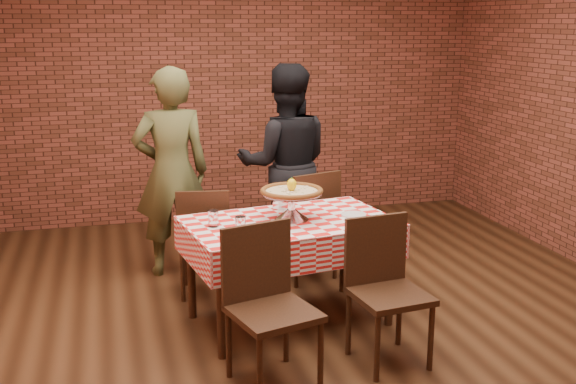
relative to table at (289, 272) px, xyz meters
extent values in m
plane|color=black|center=(0.06, -0.17, -0.38)|extent=(6.00, 6.00, 0.00)
plane|color=brown|center=(0.06, 2.83, 1.08)|extent=(5.50, 0.00, 5.50)
cube|color=#3B2010|center=(0.00, 0.00, 0.00)|extent=(1.52, 1.05, 0.75)
cylinder|color=beige|center=(0.02, 0.02, 0.58)|extent=(0.54, 0.54, 0.03)
ellipsoid|color=yellow|center=(0.02, 0.02, 0.63)|extent=(0.08, 0.08, 0.09)
cylinder|color=white|center=(-0.39, -0.20, 0.44)|extent=(0.08, 0.08, 0.11)
cylinder|color=white|center=(-0.54, -0.01, 0.44)|extent=(0.08, 0.08, 0.11)
cylinder|color=white|center=(0.48, 0.00, 0.39)|extent=(0.20, 0.20, 0.01)
cube|color=white|center=(0.57, -0.09, 0.39)|extent=(0.06, 0.05, 0.00)
cube|color=white|center=(0.62, -0.04, 0.39)|extent=(0.06, 0.05, 0.00)
cube|color=silver|center=(0.01, 0.31, 0.44)|extent=(0.11, 0.10, 0.12)
imported|color=#4F512A|center=(-0.69, 1.23, 0.51)|extent=(0.66, 0.45, 1.76)
imported|color=black|center=(0.31, 1.31, 0.51)|extent=(0.96, 0.81, 1.76)
camera|label=1|loc=(-1.20, -4.47, 1.74)|focal=43.09mm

